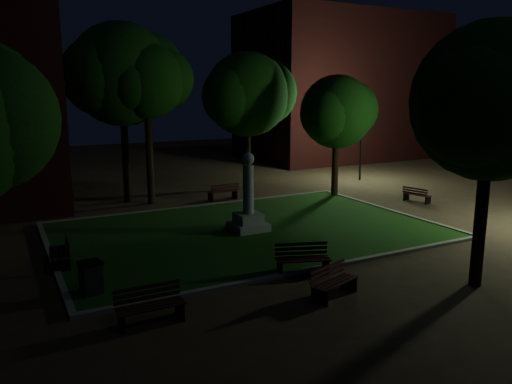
% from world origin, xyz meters
% --- Properties ---
extents(ground, '(80.00, 80.00, 0.00)m').
position_xyz_m(ground, '(0.00, 0.00, 0.00)').
color(ground, '#443221').
extents(lawn, '(15.00, 10.00, 0.08)m').
position_xyz_m(lawn, '(0.00, 2.00, 0.04)').
color(lawn, '#1A4710').
rests_on(lawn, ground).
extents(lawn_kerb, '(15.40, 10.40, 0.12)m').
position_xyz_m(lawn_kerb, '(0.00, 2.00, 0.06)').
color(lawn_kerb, slate).
rests_on(lawn_kerb, ground).
extents(monument, '(1.40, 1.40, 3.20)m').
position_xyz_m(monument, '(0.00, 2.00, 0.96)').
color(monument, gray).
rests_on(monument, lawn).
extents(building_far, '(16.00, 10.00, 12.00)m').
position_xyz_m(building_far, '(18.00, 20.00, 6.00)').
color(building_far, '#431311').
rests_on(building_far, ground).
extents(tree_north_wl, '(4.64, 3.79, 8.10)m').
position_xyz_m(tree_north_wl, '(-1.98, 8.99, 6.19)').
color(tree_north_wl, black).
rests_on(tree_north_wl, ground).
extents(tree_north_er, '(5.97, 4.88, 7.95)m').
position_xyz_m(tree_north_er, '(4.32, 10.41, 5.51)').
color(tree_north_er, black).
rests_on(tree_north_er, ground).
extents(tree_ne, '(4.82, 3.94, 6.58)m').
position_xyz_m(tree_ne, '(7.52, 6.14, 4.61)').
color(tree_ne, black).
rests_on(tree_ne, ground).
extents(tree_se, '(5.49, 4.48, 7.67)m').
position_xyz_m(tree_se, '(3.49, -6.34, 5.42)').
color(tree_se, black).
rests_on(tree_se, ground).
extents(tree_far_north, '(6.35, 5.18, 9.12)m').
position_xyz_m(tree_far_north, '(-2.92, 10.06, 6.52)').
color(tree_far_north, black).
rests_on(tree_far_north, ground).
extents(lamppost_ne, '(1.18, 0.28, 4.33)m').
position_xyz_m(lamppost_ne, '(11.95, 9.50, 3.04)').
color(lamppost_ne, black).
rests_on(lamppost_ne, ground).
extents(bench_near_left, '(1.68, 1.01, 0.87)m').
position_xyz_m(bench_near_left, '(-0.88, -5.02, 0.41)').
color(bench_near_left, black).
rests_on(bench_near_left, ground).
extents(bench_near_right, '(1.82, 1.14, 0.94)m').
position_xyz_m(bench_near_right, '(-0.63, -3.06, 0.44)').
color(bench_near_right, black).
rests_on(bench_near_right, ground).
extents(bench_west_near, '(1.70, 0.60, 0.93)m').
position_xyz_m(bench_west_near, '(-5.91, -4.25, 0.44)').
color(bench_west_near, black).
rests_on(bench_west_near, ground).
extents(bench_left_side, '(0.71, 1.75, 0.94)m').
position_xyz_m(bench_left_side, '(-7.36, 1.15, 0.44)').
color(bench_left_side, black).
rests_on(bench_left_side, ground).
extents(bench_right_side, '(0.83, 1.52, 0.79)m').
position_xyz_m(bench_right_side, '(10.28, 2.87, 0.37)').
color(bench_right_side, black).
rests_on(bench_right_side, ground).
extents(bench_far_side, '(1.66, 0.65, 0.90)m').
position_xyz_m(bench_far_side, '(1.58, 8.08, 0.42)').
color(bench_far_side, black).
rests_on(bench_far_side, ground).
extents(trash_bin, '(0.69, 0.69, 1.01)m').
position_xyz_m(trash_bin, '(-6.92, -1.82, 0.51)').
color(trash_bin, black).
rests_on(trash_bin, ground).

